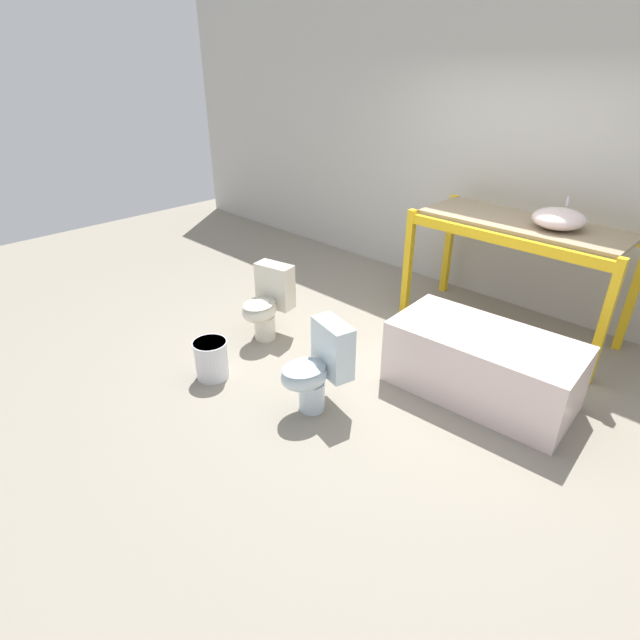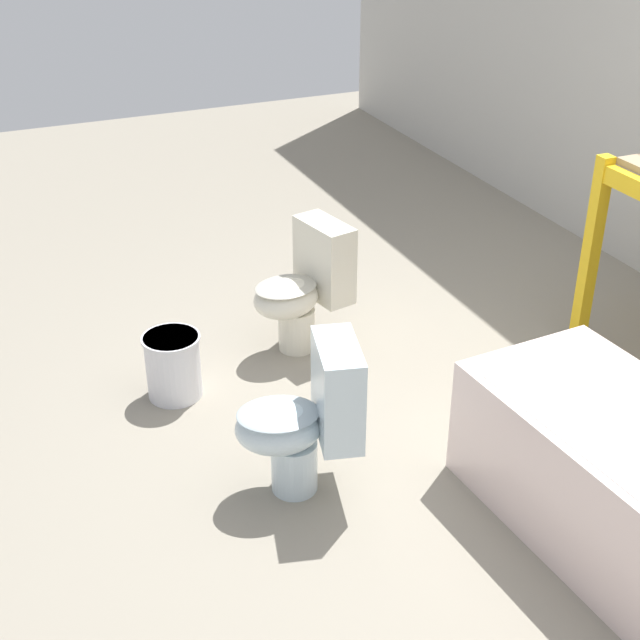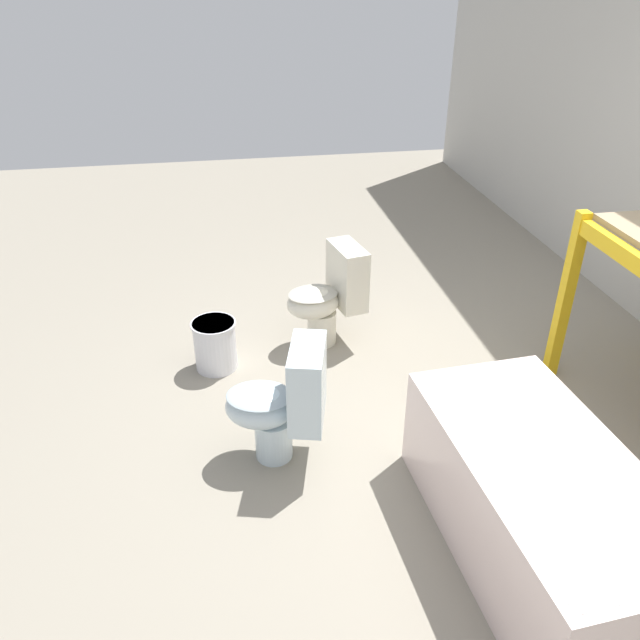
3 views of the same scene
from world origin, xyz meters
name	(u,v)px [view 2 (image 2 of 3)]	position (x,y,z in m)	size (l,w,h in m)	color
ground_plane	(500,440)	(0.00, 0.00, 0.00)	(12.00, 12.00, 0.00)	gray
bathtub_main	(631,477)	(0.76, 0.06, 0.32)	(1.47, 0.80, 0.55)	silver
toilet_near	(304,286)	(-1.19, -0.51, 0.37)	(0.43, 0.58, 0.71)	silver
toilet_far	(306,417)	(-0.06, -0.97, 0.37)	(0.45, 0.59, 0.71)	silver
bucket_white	(173,365)	(-0.99, -1.31, 0.18)	(0.29, 0.29, 0.34)	silver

